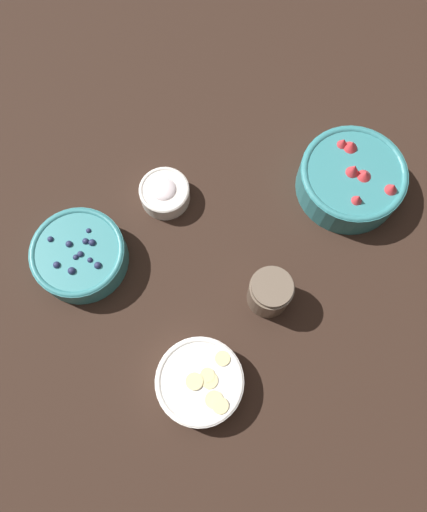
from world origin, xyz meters
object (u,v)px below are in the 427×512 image
at_px(bowl_bananas, 200,382).
at_px(jar_chocolate, 270,293).
at_px(bowl_cream, 165,193).
at_px(bowl_blueberries, 79,255).
at_px(bowl_strawberries, 351,178).

distance_m(bowl_bananas, jar_chocolate, 0.21).
relative_size(bowl_cream, jar_chocolate, 1.16).
bearing_deg(bowl_cream, jar_chocolate, -89.19).
relative_size(bowl_blueberries, bowl_bananas, 1.15).
height_order(bowl_strawberries, jar_chocolate, bowl_strawberries).
bearing_deg(bowl_bananas, bowl_blueberries, 91.41).
xyz_separation_m(bowl_strawberries, bowl_cream, (-0.29, 0.24, -0.02)).
height_order(bowl_bananas, jar_chocolate, jar_chocolate).
relative_size(bowl_strawberries, bowl_blueberries, 1.17).
distance_m(bowl_strawberries, jar_chocolate, 0.29).
bearing_deg(bowl_strawberries, bowl_cream, 140.45).
bearing_deg(bowl_blueberries, jar_chocolate, -54.94).
height_order(bowl_bananas, bowl_cream, bowl_bananas).
relative_size(bowl_strawberries, jar_chocolate, 2.43).
xyz_separation_m(bowl_bananas, jar_chocolate, (0.20, 0.03, 0.01)).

